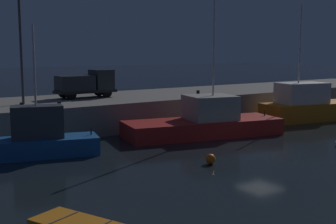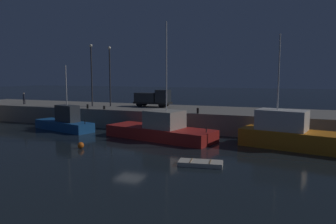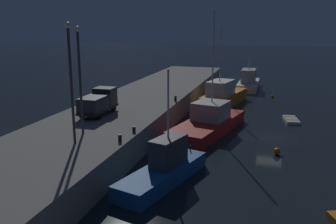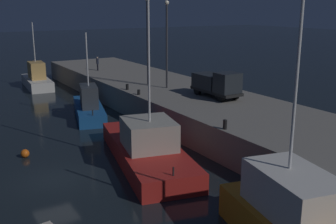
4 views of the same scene
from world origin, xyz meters
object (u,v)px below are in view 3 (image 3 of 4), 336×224
at_px(mooring_buoy_mid, 277,151).
at_px(fishing_boat_blue, 164,168).
at_px(lamp_post_east, 80,73).
at_px(dinghy_orange_near, 291,120).
at_px(fishing_trawler_green, 223,96).
at_px(lamp_post_west, 71,75).
at_px(bollard_east, 134,129).
at_px(fishing_boat_orange, 248,82).
at_px(bollard_west, 120,138).
at_px(fishing_trawler_red, 209,122).
at_px(utility_truck, 99,102).
at_px(bollard_central, 176,99).
at_px(mooring_buoy_near, 272,96).

bearing_deg(mooring_buoy_mid, fishing_boat_blue, 135.90).
xyz_separation_m(fishing_boat_blue, lamp_post_east, (2.06, 7.59, 6.37)).
bearing_deg(dinghy_orange_near, fishing_boat_blue, 154.96).
bearing_deg(fishing_trawler_green, lamp_post_west, 164.93).
height_order(lamp_post_east, bollard_east, lamp_post_east).
bearing_deg(fishing_boat_orange, bollard_west, 170.44).
xyz_separation_m(fishing_trawler_red, lamp_post_west, (-13.98, 7.71, 6.52)).
xyz_separation_m(utility_truck, bollard_central, (8.16, -5.63, -0.93)).
bearing_deg(bollard_east, fishing_boat_blue, -133.48).
relative_size(lamp_post_west, bollard_west, 15.78).
relative_size(fishing_trawler_red, bollard_east, 27.44).
relative_size(dinghy_orange_near, utility_truck, 0.66).
height_order(mooring_buoy_mid, lamp_post_west, lamp_post_west).
bearing_deg(mooring_buoy_near, fishing_boat_orange, 32.38).
bearing_deg(fishing_boat_blue, bollard_central, 12.28).
relative_size(lamp_post_west, utility_truck, 1.67).
distance_m(dinghy_orange_near, bollard_central, 13.83).
xyz_separation_m(bollard_west, bollard_central, (15.49, -0.22, 0.04)).
xyz_separation_m(mooring_buoy_near, bollard_west, (-33.60, 10.94, 2.49)).
bearing_deg(dinghy_orange_near, bollard_east, 141.95).
distance_m(dinghy_orange_near, bollard_west, 23.65).
bearing_deg(utility_truck, mooring_buoy_mid, -90.07).
distance_m(bollard_central, bollard_east, 12.83).
xyz_separation_m(fishing_trawler_green, utility_truck, (-18.70, 9.71, 2.34)).
bearing_deg(lamp_post_east, bollard_west, -108.13).
bearing_deg(fishing_boat_orange, utility_truck, 159.66).
distance_m(fishing_boat_blue, mooring_buoy_near, 35.16).
bearing_deg(fishing_boat_blue, mooring_buoy_near, -11.78).
xyz_separation_m(dinghy_orange_near, bollard_west, (-19.44, 13.23, 2.55)).
xyz_separation_m(lamp_post_east, bollard_west, (-1.25, -3.82, -4.68)).
xyz_separation_m(dinghy_orange_near, mooring_buoy_near, (14.16, 2.28, 0.05)).
relative_size(lamp_post_west, bollard_central, 13.77).
bearing_deg(mooring_buoy_near, dinghy_orange_near, -170.85).
distance_m(dinghy_orange_near, mooring_buoy_mid, 12.23).
xyz_separation_m(fishing_boat_orange, bollard_west, (-40.19, 6.77, 1.48)).
xyz_separation_m(lamp_post_west, utility_truck, (8.67, 2.34, -3.88)).
relative_size(fishing_trawler_red, lamp_post_west, 1.45).
xyz_separation_m(bollard_central, bollard_east, (-12.83, 0.12, -0.09)).
relative_size(mooring_buoy_mid, bollard_east, 1.30).
bearing_deg(lamp_post_east, dinghy_orange_near, -43.15).
bearing_deg(fishing_trawler_red, utility_truck, 117.85).
relative_size(fishing_boat_blue, dinghy_orange_near, 2.64).
relative_size(fishing_boat_orange, bollard_west, 17.93).
bearing_deg(fishing_trawler_red, dinghy_orange_near, -51.65).
xyz_separation_m(bollard_west, bollard_east, (2.67, -0.10, -0.05)).
bearing_deg(bollard_west, lamp_post_west, 113.50).
relative_size(lamp_post_west, lamp_post_east, 1.04).
xyz_separation_m(dinghy_orange_near, lamp_post_east, (-18.19, 17.05, 7.23)).
bearing_deg(bollard_west, mooring_buoy_mid, -57.86).
bearing_deg(lamp_post_east, fishing_trawler_green, -18.13).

